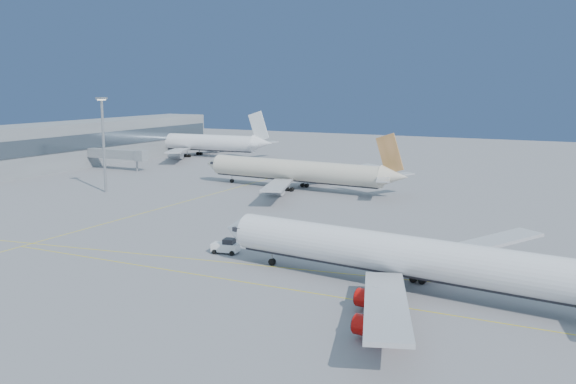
# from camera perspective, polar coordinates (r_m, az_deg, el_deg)

# --- Properties ---
(ground) EXTENTS (500.00, 500.00, 0.00)m
(ground) POSITION_cam_1_polar(r_m,az_deg,el_deg) (107.22, -2.52, -5.60)
(ground) COLOR slate
(ground) RESTS_ON ground
(terminal) EXTENTS (18.40, 110.00, 15.00)m
(terminal) POSITION_cam_1_polar(r_m,az_deg,el_deg) (241.99, -16.61, 4.33)
(terminal) COLOR gray
(terminal) RESTS_ON ground
(jet_bridge) EXTENTS (23.60, 3.60, 6.90)m
(jet_bridge) POSITION_cam_1_polar(r_m,az_deg,el_deg) (217.99, -14.74, 3.26)
(jet_bridge) COLOR gray
(jet_bridge) RESTS_ON ground
(taxiway_lines) EXTENTS (118.86, 140.00, 0.02)m
(taxiway_lines) POSITION_cam_1_polar(r_m,az_deg,el_deg) (119.95, -7.18, -4.01)
(taxiway_lines) COLOR yellow
(taxiway_lines) RESTS_ON ground
(airliner_virgin) EXTENTS (64.10, 57.22, 15.82)m
(airliner_virgin) POSITION_cam_1_polar(r_m,az_deg,el_deg) (89.28, 10.91, -5.72)
(airliner_virgin) COLOR white
(airliner_virgin) RESTS_ON ground
(airliner_etihad) EXTENTS (62.47, 57.49, 16.29)m
(airliner_etihad) POSITION_cam_1_polar(r_m,az_deg,el_deg) (171.78, 0.94, 1.87)
(airliner_etihad) COLOR beige
(airliner_etihad) RESTS_ON ground
(airliner_third) EXTENTS (67.76, 62.43, 18.18)m
(airliner_third) POSITION_cam_1_polar(r_m,az_deg,el_deg) (253.89, -8.34, 4.41)
(airliner_third) COLOR white
(airliner_third) RESTS_ON ground
(pushback_tug) EXTENTS (4.83, 3.41, 2.53)m
(pushback_tug) POSITION_cam_1_polar(r_m,az_deg,el_deg) (108.31, -5.51, -4.83)
(pushback_tug) COLOR white
(pushback_tug) RESTS_ON ground
(light_mast) EXTENTS (2.13, 2.13, 24.64)m
(light_mast) POSITION_cam_1_polar(r_m,az_deg,el_deg) (173.14, -16.10, 4.75)
(light_mast) COLOR gray
(light_mast) RESTS_ON ground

